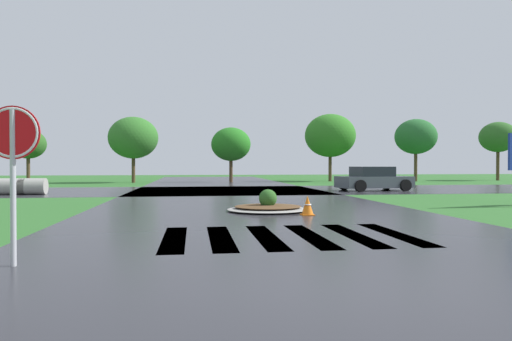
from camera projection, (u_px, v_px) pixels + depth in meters
name	position (u px, v px, depth m)	size (l,w,h in m)	color
ground_plane	(369.00, 303.00, 4.93)	(120.00, 120.00, 0.10)	#2D6628
asphalt_roadway	(252.00, 209.00, 14.83)	(10.42, 80.00, 0.01)	#2B2B30
asphalt_cross_road	(227.00, 190.00, 25.64)	(90.00, 9.38, 0.01)	#2B2B30
crosswalk_stripes	(288.00, 236.00, 9.17)	(4.95, 3.23, 0.01)	white
stop_sign	(13.00, 148.00, 6.45)	(0.76, 0.10, 2.27)	#B2B5BA
median_island	(268.00, 207.00, 14.13)	(2.52, 2.30, 0.68)	#9E9B93
car_blue_compact	(373.00, 179.00, 25.42)	(4.17, 2.58, 1.33)	#4C545B
drainage_pipe_stack	(23.00, 186.00, 21.92)	(2.12, 0.80, 0.79)	#9E9B93
traffic_cone	(308.00, 206.00, 13.01)	(0.36, 0.36, 0.56)	orange
background_treeline	(292.00, 138.00, 38.81)	(44.01, 5.23, 5.83)	#4C3823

